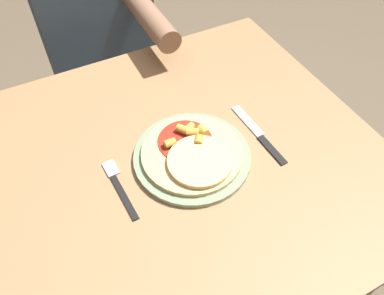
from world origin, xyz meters
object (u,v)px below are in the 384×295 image
Objects in this scene: fork at (119,185)px; person_diner at (98,32)px; dining_table at (180,187)px; knife at (259,135)px; pizza at (193,153)px; plate at (192,156)px.

person_diner is (0.17, 0.72, -0.07)m from fork.
dining_table is 4.39× the size of knife.
dining_table is at bearing 172.99° from knife.
fork is 0.37m from knife.
pizza is 0.19m from fork.
plate is at bearing 103.57° from pizza.
fork is at bearing 177.27° from knife.
plate is (0.03, -0.01, 0.13)m from dining_table.
fork is 0.80× the size of knife.
knife is 0.19× the size of person_diner.
dining_table is 0.71m from person_diner.
knife is (0.37, -0.02, 0.00)m from fork.
knife is (0.18, -0.01, -0.00)m from plate.
fork is (-0.18, 0.01, -0.00)m from plate.
plate is at bearing -88.90° from person_diner.
pizza reaches higher than fork.
dining_table is at bearing 3.11° from fork.
plate is at bearing 176.22° from knife.
person_diner reaches higher than knife.
plate is 0.18m from fork.
dining_table is at bearing 148.44° from pizza.
knife is (0.21, -0.03, 0.13)m from dining_table.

